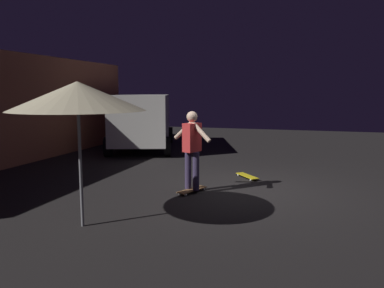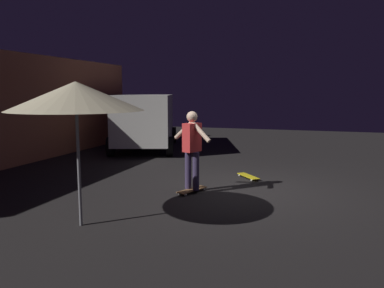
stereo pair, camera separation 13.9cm
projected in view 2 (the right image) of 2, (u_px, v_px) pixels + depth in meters
name	position (u px, v px, depth m)	size (l,w,h in m)	color
ground_plane	(241.00, 190.00, 8.37)	(28.00, 28.00, 0.00)	black
parked_van	(146.00, 118.00, 14.35)	(4.97, 3.43, 2.03)	silver
patio_umbrella	(76.00, 96.00, 5.86)	(2.10, 2.10, 2.30)	slate
skateboard_ridden	(192.00, 190.00, 8.14)	(0.80, 0.49, 0.07)	olive
skateboard_spare	(248.00, 176.00, 9.46)	(0.73, 0.66, 0.07)	gold
skater	(192.00, 145.00, 8.01)	(0.47, 0.94, 1.67)	#382D4C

